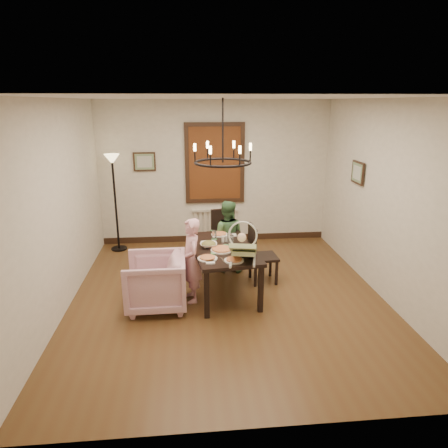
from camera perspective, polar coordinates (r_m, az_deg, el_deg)
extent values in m
cube|color=brown|center=(5.98, 0.51, -10.28)|extent=(4.50, 5.00, 0.01)
cube|color=white|center=(5.31, 0.60, 17.62)|extent=(4.50, 5.00, 0.01)
cube|color=silver|center=(7.92, -1.33, 7.27)|extent=(4.50, 0.01, 2.80)
cube|color=silver|center=(5.71, -22.53, 2.09)|extent=(0.01, 5.00, 2.80)
cube|color=silver|center=(6.13, 21.99, 3.11)|extent=(0.01, 5.00, 2.80)
cube|color=black|center=(5.85, -0.16, -3.52)|extent=(1.04, 1.62, 0.05)
cube|color=black|center=(5.30, -2.50, -10.06)|extent=(0.07, 0.07, 0.67)
cube|color=black|center=(6.57, -4.62, -4.56)|extent=(0.07, 0.07, 0.67)
cube|color=black|center=(5.46, 5.26, -9.27)|extent=(0.07, 0.07, 0.67)
cube|color=black|center=(6.70, 1.67, -4.07)|extent=(0.07, 0.07, 0.67)
imported|color=#E7B1C7|center=(5.62, -9.75, -8.14)|extent=(0.84, 0.82, 0.75)
imported|color=#E8A4B0|center=(5.69, -4.68, -6.19)|extent=(0.31, 0.41, 1.01)
imported|color=#447345|center=(6.68, 0.39, -2.58)|extent=(0.56, 0.48, 1.00)
imported|color=white|center=(5.83, -2.21, -2.95)|extent=(0.30, 0.30, 0.07)
cylinder|color=tan|center=(5.69, -0.34, -3.67)|extent=(0.32, 0.32, 0.04)
cylinder|color=silver|center=(5.93, 1.03, -2.26)|extent=(0.07, 0.07, 0.14)
cube|color=brown|center=(7.85, -1.32, 8.66)|extent=(1.00, 0.03, 1.40)
cube|color=black|center=(7.87, -11.29, 8.73)|extent=(0.42, 0.03, 0.36)
cube|color=black|center=(6.86, 18.57, 6.98)|extent=(0.03, 0.42, 0.36)
torus|color=black|center=(5.54, -0.17, 8.78)|extent=(0.80, 0.80, 0.04)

